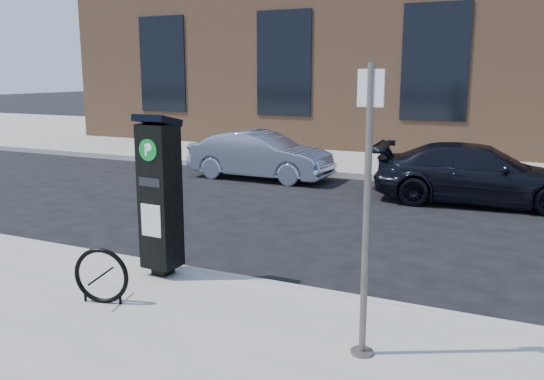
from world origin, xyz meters
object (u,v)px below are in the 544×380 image
Objects in this scene: parking_kiosk at (160,194)px; sign_pole at (366,216)px; car_dark at (478,174)px; car_silver at (260,155)px; bike_rack at (101,276)px.

parking_kiosk is 0.78× the size of sign_pole.
sign_pole reaches higher than car_dark.
sign_pole is 7.77m from car_dark.
sign_pole is at bearing 173.64° from car_dark.
parking_kiosk is 7.71m from car_silver.
sign_pole is 3.15m from bike_rack.
bike_rack is 8.43m from car_dark.
sign_pole is at bearing -147.46° from car_silver.
sign_pole is 0.71× the size of car_silver.
parking_kiosk is 1.31m from bike_rack.
sign_pole reaches higher than car_silver.
bike_rack is 0.15× the size of car_dark.
car_dark is (3.12, 7.83, 0.15)m from bike_rack.
car_silver is (-2.30, 7.33, -0.59)m from parking_kiosk.
car_dark is (0.14, 7.72, -0.83)m from sign_pole.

